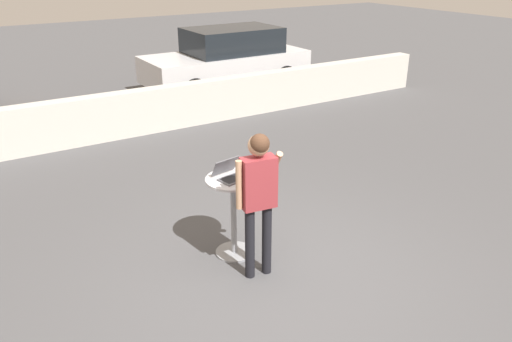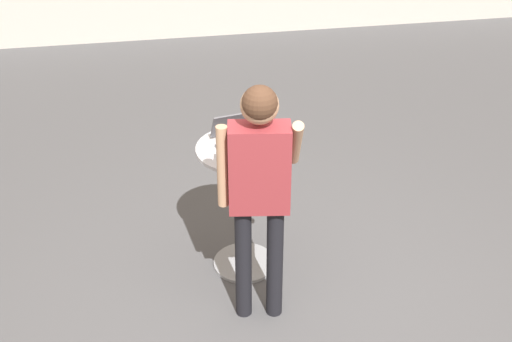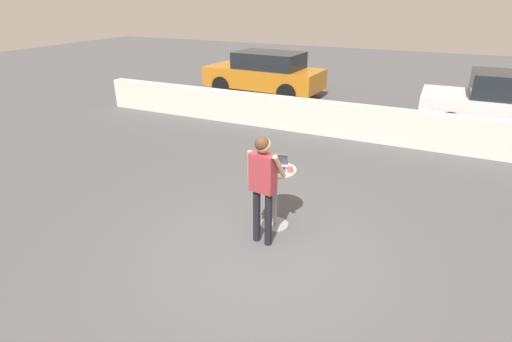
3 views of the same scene
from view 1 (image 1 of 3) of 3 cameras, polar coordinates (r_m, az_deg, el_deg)
The scene contains 7 objects.
ground_plane at distance 5.81m, azimuth 2.89°, elevation -12.41°, with size 50.00×50.00×0.00m, color #4C4C4F.
pavement_kerb at distance 10.36m, azimuth -15.28°, elevation 6.19°, with size 15.93×0.35×0.90m.
cafe_table at distance 5.97m, azimuth -2.59°, elevation -4.21°, with size 0.65×0.65×1.02m.
laptop at distance 5.79m, azimuth -2.88°, elevation -0.33°, with size 0.40×0.39×0.22m.
coffee_mug at distance 5.88m, azimuth -0.48°, elevation 0.01°, with size 0.12×0.09×0.09m.
standing_person at distance 5.36m, azimuth 0.28°, elevation -1.99°, with size 0.55×0.35×1.73m.
parked_car_further_down at distance 13.67m, azimuth -3.26°, elevation 12.68°, with size 4.37×1.97×1.61m.
Camera 1 is at (-2.71, -3.84, 3.43)m, focal length 35.00 mm.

